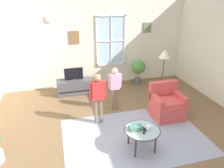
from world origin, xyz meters
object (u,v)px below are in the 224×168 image
at_px(tv_stand, 75,87).
at_px(coffee_table, 142,131).
at_px(armchair, 167,105).
at_px(remote_near_books, 144,129).
at_px(floor_lamp, 164,59).
at_px(television, 74,74).
at_px(remote_near_cup, 144,132).
at_px(potted_plant_by_window, 138,68).
at_px(person_red_shirt, 98,93).
at_px(cup, 148,128).
at_px(book_stack, 136,128).
at_px(person_pink_shirt, 115,84).

bearing_deg(tv_stand, coffee_table, -70.71).
height_order(armchair, remote_near_books, armchair).
bearing_deg(floor_lamp, armchair, -106.74).
xyz_separation_m(tv_stand, television, (0.00, -0.00, 0.44)).
relative_size(coffee_table, remote_near_cup, 5.23).
height_order(tv_stand, potted_plant_by_window, potted_plant_by_window).
distance_m(potted_plant_by_window, floor_lamp, 1.62).
distance_m(person_red_shirt, floor_lamp, 2.14).
bearing_deg(cup, armchair, 47.14).
bearing_deg(book_stack, remote_near_cup, -46.60).
relative_size(television, person_pink_shirt, 0.47).
bearing_deg(television, cup, -69.24).
xyz_separation_m(book_stack, potted_plant_by_window, (1.30, 3.16, 0.08)).
bearing_deg(television, remote_near_books, -69.94).
xyz_separation_m(television, potted_plant_by_window, (2.22, 0.22, -0.09)).
bearing_deg(book_stack, person_pink_shirt, 88.87).
bearing_deg(person_red_shirt, book_stack, -63.98).
distance_m(tv_stand, person_red_shirt, 1.97).
distance_m(armchair, cup, 1.48).
relative_size(tv_stand, person_red_shirt, 0.84).
xyz_separation_m(armchair, remote_near_books, (-1.06, -1.01, 0.14)).
height_order(tv_stand, cup, cup).
bearing_deg(remote_near_cup, remote_near_books, 71.78).
bearing_deg(person_red_shirt, floor_lamp, 17.47).
height_order(coffee_table, book_stack, book_stack).
bearing_deg(remote_near_books, cup, -44.38).
height_order(book_stack, remote_near_books, book_stack).
bearing_deg(remote_near_cup, coffee_table, 94.55).
relative_size(person_red_shirt, floor_lamp, 0.82).
bearing_deg(person_pink_shirt, remote_near_books, -85.56).
bearing_deg(coffee_table, tv_stand, 109.29).
distance_m(armchair, remote_near_cup, 1.56).
xyz_separation_m(coffee_table, potted_plant_by_window, (1.18, 3.21, 0.15)).
height_order(tv_stand, remote_near_cup, remote_near_cup).
distance_m(remote_near_books, person_pink_shirt, 1.72).
bearing_deg(tv_stand, remote_near_cup, -71.11).
distance_m(remote_near_books, remote_near_cup, 0.11).
distance_m(television, remote_near_books, 3.17).
bearing_deg(armchair, tv_stand, 137.52).
height_order(tv_stand, armchair, armchair).
xyz_separation_m(person_pink_shirt, floor_lamp, (1.42, 0.07, 0.55)).
xyz_separation_m(remote_near_cup, person_red_shirt, (-0.67, 1.23, 0.34)).
distance_m(cup, remote_near_books, 0.10).
relative_size(cup, floor_lamp, 0.07).
distance_m(person_pink_shirt, floor_lamp, 1.52).
xyz_separation_m(armchair, book_stack, (-1.23, -0.97, 0.17)).
distance_m(book_stack, floor_lamp, 2.39).
height_order(armchair, book_stack, armchair).
xyz_separation_m(remote_near_books, remote_near_cup, (-0.03, -0.10, 0.00)).
xyz_separation_m(television, remote_near_cup, (1.05, -3.07, -0.20)).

